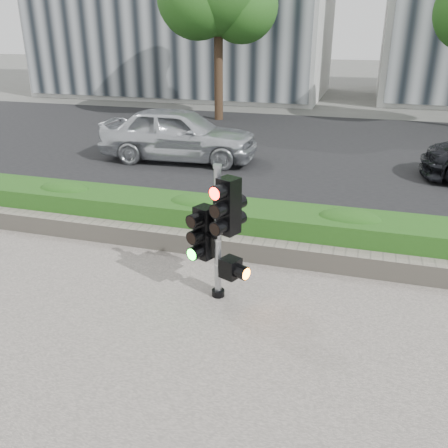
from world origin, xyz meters
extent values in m
plane|color=#51514C|center=(0.00, 0.00, 0.00)|extent=(120.00, 120.00, 0.00)
cube|color=black|center=(0.00, 10.00, 0.01)|extent=(60.00, 13.00, 0.02)
cube|color=gray|center=(0.00, 3.15, 0.06)|extent=(60.00, 0.25, 0.12)
cube|color=gray|center=(0.00, 1.90, 0.20)|extent=(12.00, 0.32, 0.34)
cube|color=#3B8629|center=(0.00, 2.55, 0.37)|extent=(12.00, 1.00, 0.68)
cylinder|color=black|center=(-4.50, 14.50, 2.02)|extent=(0.36, 0.36, 4.03)
sphere|color=#234F16|center=(-3.64, 14.86, 4.46)|extent=(2.88, 2.88, 2.88)
cylinder|color=black|center=(-0.21, 0.60, 0.08)|extent=(0.19, 0.19, 0.09)
cylinder|color=gray|center=(-0.21, 0.60, 0.99)|extent=(0.10, 0.10, 1.92)
cylinder|color=gray|center=(-0.21, 0.60, 1.97)|extent=(0.12, 0.12, 0.05)
cube|color=#FF1107|center=(-0.02, 0.49, 1.48)|extent=(0.32, 0.32, 0.77)
cube|color=#14E51E|center=(-0.41, 0.66, 0.98)|extent=(0.32, 0.32, 0.77)
cube|color=black|center=(-0.09, 0.78, 1.24)|extent=(0.32, 0.32, 0.52)
cube|color=orange|center=(-0.01, 0.54, 0.54)|extent=(0.32, 0.32, 0.28)
imported|color=silver|center=(-3.59, 7.65, 0.80)|extent=(4.66, 2.12, 1.55)
camera|label=1|loc=(1.58, -5.10, 3.62)|focal=38.00mm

